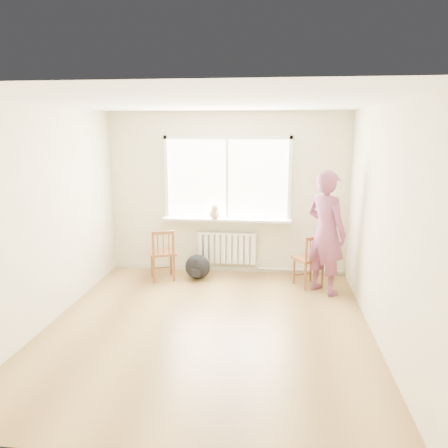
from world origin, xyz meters
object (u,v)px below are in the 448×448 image
(chair_left, at_px, (163,255))
(chair_right, at_px, (310,261))
(person, at_px, (326,233))
(backpack, at_px, (198,267))
(cat, at_px, (215,212))

(chair_left, relative_size, chair_right, 1.01)
(person, distance_m, backpack, 2.14)
(person, relative_size, backpack, 4.50)
(chair_right, bearing_deg, cat, -46.14)
(chair_left, xyz_separation_m, chair_right, (2.35, -0.04, -0.01))
(chair_left, relative_size, person, 0.46)
(chair_right, height_order, cat, cat)
(cat, relative_size, backpack, 1.06)
(cat, bearing_deg, chair_right, -24.41)
(person, xyz_separation_m, backpack, (-1.99, 0.36, -0.72))
(cat, bearing_deg, backpack, -140.04)
(chair_left, height_order, cat, cat)
(chair_left, relative_size, backpack, 2.06)
(chair_right, distance_m, person, 0.57)
(chair_left, distance_m, chair_right, 2.35)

